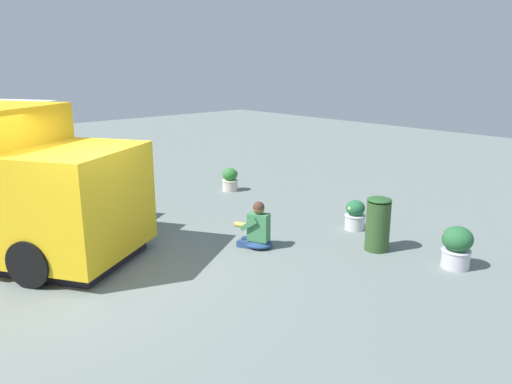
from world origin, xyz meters
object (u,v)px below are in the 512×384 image
Objects in this scene: person_customer at (257,230)px; trash_bin at (378,224)px; planter_flowering_far at (355,215)px; planter_flowering_side at (230,179)px; planter_flowering_near at (457,247)px.

trash_bin is (-1.52, 1.55, 0.16)m from person_customer.
planter_flowering_far is at bearing 164.81° from person_customer.
planter_flowering_near is at bearing 86.02° from planter_flowering_side.
trash_bin is at bearing -77.85° from planter_flowering_near.
planter_flowering_side is at bearing -91.39° from planter_flowering_far.
planter_flowering_near is 0.72× the size of trash_bin.
planter_flowering_side is at bearing -93.98° from planter_flowering_near.
planter_flowering_near is 1.17× the size of planter_flowering_side.
person_customer is at bearing -58.01° from planter_flowering_near.
planter_flowering_near reaches higher than planter_flowering_side.
person_customer is at bearing -15.19° from planter_flowering_far.
trash_bin reaches higher than planter_flowering_far.
planter_flowering_near is 1.17× the size of planter_flowering_far.
planter_flowering_side is (-2.25, -3.53, -0.03)m from person_customer.
person_customer is 4.19m from planter_flowering_side.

